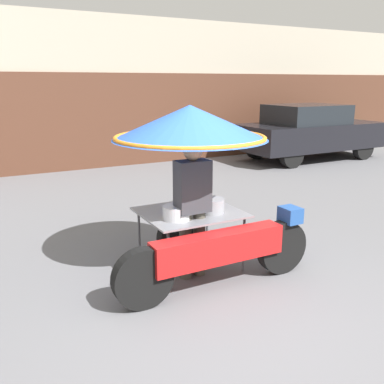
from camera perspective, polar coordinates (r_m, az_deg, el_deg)
name	(u,v)px	position (r m, az deg, el deg)	size (l,w,h in m)	color
ground_plane	(241,315)	(4.33, 6.52, -15.96)	(36.00, 36.00, 0.00)	slate
shopfront_building	(51,93)	(12.02, -18.25, 12.44)	(28.00, 2.06, 3.81)	#B2A893
vendor_motorcycle_cart	(194,148)	(4.81, 0.25, 5.91)	(2.36, 1.77, 1.94)	black
vendor_person	(192,203)	(4.75, 0.05, -1.51)	(0.38, 0.22, 1.57)	#4C473D
parked_car	(310,131)	(12.75, 15.40, 7.81)	(4.28, 1.80, 1.56)	black
potted_plant	(359,131)	(15.64, 21.39, 7.52)	(0.74, 0.74, 0.94)	brown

